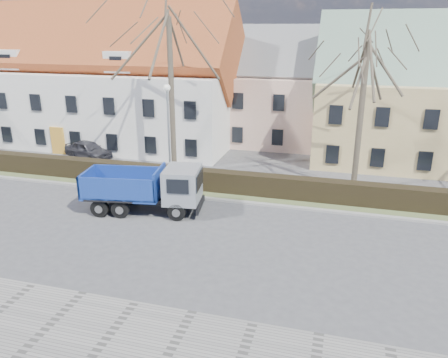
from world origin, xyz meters
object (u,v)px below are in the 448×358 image
(dump_truck, at_px, (139,188))
(streetlight, at_px, (169,134))
(parked_car_a, at_px, (88,150))
(cart_frame, at_px, (91,183))

(dump_truck, distance_m, streetlight, 5.39)
(dump_truck, bearing_deg, parked_car_a, 126.34)
(dump_truck, height_order, streetlight, streetlight)
(dump_truck, distance_m, parked_car_a, 11.98)
(parked_car_a, bearing_deg, cart_frame, -129.20)
(dump_truck, xyz_separation_m, streetlight, (-0.23, 5.05, 1.89))
(dump_truck, relative_size, cart_frame, 9.23)
(dump_truck, height_order, parked_car_a, dump_truck)
(cart_frame, xyz_separation_m, parked_car_a, (-3.87, 5.92, 0.37))
(dump_truck, xyz_separation_m, parked_car_a, (-8.49, 8.44, -0.64))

